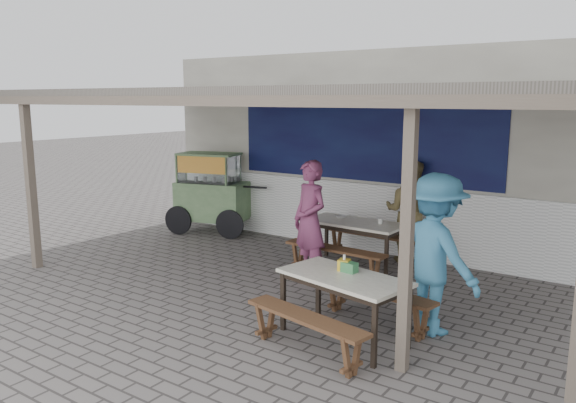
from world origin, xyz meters
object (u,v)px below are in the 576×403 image
(patron_wall_side, at_px, (409,211))
(bench_left_street, at_px, (335,254))
(condiment_bowl, at_px, (341,217))
(bench_left_wall, at_px, (372,239))
(patron_street_side, at_px, (310,220))
(vendor_cart, at_px, (211,190))
(condiment_jar, at_px, (380,221))
(patron_right_table, at_px, (435,254))
(donation_box, at_px, (349,267))
(table_right, at_px, (344,282))
(bench_right_street, at_px, (306,326))
(tissue_box, at_px, (344,265))
(bench_right_wall, at_px, (376,297))
(table_left, at_px, (355,226))

(patron_wall_side, bearing_deg, bench_left_street, 60.18)
(condiment_bowl, bearing_deg, bench_left_wall, 55.35)
(patron_street_side, xyz_separation_m, condiment_bowl, (-0.04, 1.02, -0.12))
(bench_left_wall, relative_size, vendor_cart, 0.88)
(vendor_cart, xyz_separation_m, condiment_jar, (3.90, -0.38, -0.09))
(patron_right_table, bearing_deg, bench_left_wall, -26.41)
(bench_left_street, height_order, patron_right_table, patron_right_table)
(patron_street_side, height_order, patron_right_table, patron_right_table)
(donation_box, height_order, condiment_jar, donation_box)
(condiment_bowl, bearing_deg, vendor_cart, 173.73)
(bench_left_street, relative_size, vendor_cart, 0.88)
(table_right, height_order, bench_right_street, table_right)
(table_right, bearing_deg, bench_left_street, 133.53)
(patron_wall_side, relative_size, tissue_box, 13.42)
(bench_right_street, xyz_separation_m, bench_right_wall, (0.23, 1.19, 0.00))
(table_left, distance_m, patron_street_side, 0.97)
(bench_right_street, height_order, donation_box, donation_box)
(bench_right_street, xyz_separation_m, vendor_cart, (-4.60, 3.58, 0.54))
(vendor_cart, xyz_separation_m, patron_right_table, (5.46, -2.19, 0.05))
(table_right, relative_size, patron_street_side, 0.87)
(table_left, height_order, bench_left_wall, table_left)
(table_right, distance_m, patron_street_side, 2.20)
(patron_right_table, distance_m, tissue_box, 1.05)
(table_left, xyz_separation_m, condiment_bowl, (-0.31, 0.11, 0.10))
(table_right, relative_size, donation_box, 9.05)
(patron_right_table, bearing_deg, condiment_bowl, -15.46)
(bench_right_street, distance_m, patron_right_table, 1.73)
(donation_box, distance_m, condiment_jar, 2.59)
(bench_left_street, xyz_separation_m, table_right, (1.23, -1.93, 0.33))
(patron_wall_side, distance_m, tissue_box, 3.21)
(vendor_cart, bearing_deg, bench_left_wall, -13.20)
(bench_left_wall, bearing_deg, vendor_cart, -176.31)
(condiment_bowl, bearing_deg, condiment_jar, -2.07)
(table_right, relative_size, condiment_jar, 19.64)
(bench_left_street, relative_size, patron_wall_side, 0.99)
(bench_left_street, height_order, condiment_bowl, condiment_bowl)
(patron_wall_side, bearing_deg, vendor_cart, -2.07)
(vendor_cart, relative_size, patron_wall_side, 1.13)
(bench_left_street, bearing_deg, bench_right_street, -64.45)
(condiment_jar, bearing_deg, vendor_cart, 174.49)
(tissue_box, bearing_deg, table_left, 115.50)
(table_left, relative_size, table_right, 1.02)
(bench_left_wall, xyz_separation_m, patron_right_table, (1.94, -2.31, 0.59))
(patron_street_side, distance_m, donation_box, 2.09)
(tissue_box, bearing_deg, vendor_cart, 148.66)
(bench_right_street, bearing_deg, table_right, 90.00)
(tissue_box, bearing_deg, donation_box, -18.66)
(bench_right_street, xyz_separation_m, condiment_bowl, (-1.41, 3.23, 0.43))
(bench_left_wall, bearing_deg, tissue_box, -67.70)
(table_right, xyz_separation_m, condiment_jar, (-0.81, 2.61, 0.12))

